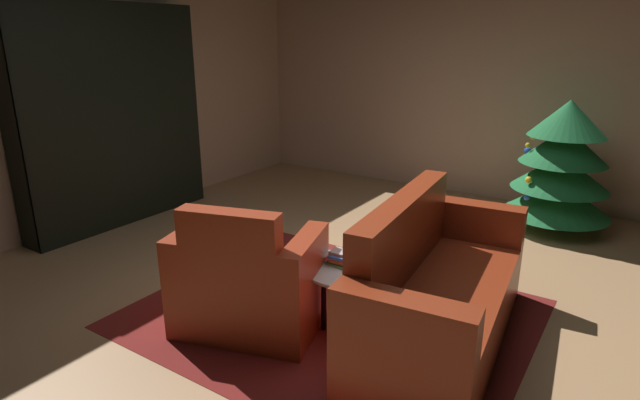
# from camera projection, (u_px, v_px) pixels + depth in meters

# --- Properties ---
(ground_plane) EXTENTS (7.77, 7.77, 0.00)m
(ground_plane) POSITION_uv_depth(u_px,v_px,m) (335.00, 293.00, 4.03)
(ground_plane) COLOR #A87D55
(wall_back) EXTENTS (6.17, 0.06, 2.65)m
(wall_back) POSITION_uv_depth(u_px,v_px,m) (477.00, 88.00, 6.23)
(wall_back) COLOR tan
(wall_back) RESTS_ON ground
(wall_left) EXTENTS (0.06, 6.60, 2.65)m
(wall_left) POSITION_uv_depth(u_px,v_px,m) (81.00, 98.00, 5.22)
(wall_left) COLOR tan
(wall_left) RESTS_ON ground
(area_rug) EXTENTS (2.67, 2.20, 0.01)m
(area_rug) POSITION_uv_depth(u_px,v_px,m) (332.00, 313.00, 3.73)
(area_rug) COLOR maroon
(area_rug) RESTS_ON ground
(bookshelf_unit) EXTENTS (0.33, 2.06, 2.26)m
(bookshelf_unit) POSITION_uv_depth(u_px,v_px,m) (124.00, 116.00, 5.41)
(bookshelf_unit) COLOR black
(bookshelf_unit) RESTS_ON ground
(armchair_red) EXTENTS (1.09, 0.90, 0.93)m
(armchair_red) POSITION_uv_depth(u_px,v_px,m) (248.00, 285.00, 3.45)
(armchair_red) COLOR maroon
(armchair_red) RESTS_ON ground
(couch_red) EXTENTS (0.92, 1.91, 0.96)m
(couch_red) POSITION_uv_depth(u_px,v_px,m) (436.00, 295.00, 3.32)
(couch_red) COLOR maroon
(couch_red) RESTS_ON ground
(coffee_table) EXTENTS (0.60, 0.60, 0.44)m
(coffee_table) POSITION_uv_depth(u_px,v_px,m) (346.00, 273.00, 3.48)
(coffee_table) COLOR black
(coffee_table) RESTS_ON ground
(book_stack_on_table) EXTENTS (0.22, 0.18, 0.09)m
(book_stack_on_table) POSITION_uv_depth(u_px,v_px,m) (342.00, 258.00, 3.48)
(book_stack_on_table) COLOR #3C8052
(book_stack_on_table) RESTS_ON coffee_table
(bottle_on_table) EXTENTS (0.07, 0.07, 0.29)m
(bottle_on_table) POSITION_uv_depth(u_px,v_px,m) (368.00, 246.00, 3.50)
(bottle_on_table) COLOR navy
(bottle_on_table) RESTS_ON coffee_table
(decorated_tree) EXTENTS (1.05, 1.05, 1.34)m
(decorated_tree) POSITION_uv_depth(u_px,v_px,m) (562.00, 166.00, 5.19)
(decorated_tree) COLOR brown
(decorated_tree) RESTS_ON ground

